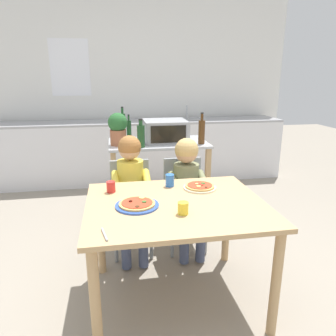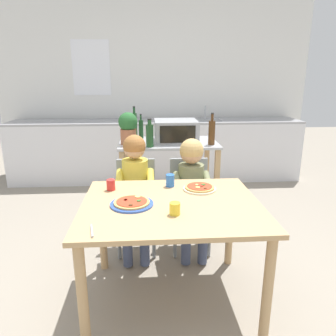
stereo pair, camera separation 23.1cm
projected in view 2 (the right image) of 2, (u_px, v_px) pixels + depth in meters
name	position (u px, v px, depth m)	size (l,w,h in m)	color
ground_plane	(162.00, 221.00, 3.47)	(12.53, 12.53, 0.00)	gray
back_wall_tiled	(155.00, 88.00, 4.95)	(4.76, 0.13, 2.70)	white
kitchen_counter	(157.00, 150.00, 4.81)	(4.29, 0.60, 1.10)	silver
kitchen_island_cart	(168.00, 168.00, 3.40)	(1.02, 0.63, 0.87)	#B7BABF
toaster_oven	(176.00, 131.00, 3.31)	(0.44, 0.41, 0.22)	#999BA0
bottle_tall_green_wine	(150.00, 135.00, 3.06)	(0.07, 0.07, 0.27)	#1E4723
bottle_dark_olive_oil	(212.00, 132.00, 3.15)	(0.07, 0.07, 0.32)	#4C2D14
bottle_squat_spirits	(135.00, 126.00, 3.39)	(0.06, 0.06, 0.36)	#1E4723
bottle_slim_sauce	(141.00, 129.00, 3.49)	(0.05, 0.05, 0.27)	#1E4723
potted_herb_plant	(128.00, 127.00, 3.17)	(0.19, 0.19, 0.32)	#9E5B3D
dining_table	(171.00, 217.00, 2.10)	(1.16, 0.96, 0.74)	tan
dining_chair_left	(136.00, 199.00, 2.84)	(0.36, 0.36, 0.81)	gray
dining_chair_right	(190.00, 197.00, 2.86)	(0.36, 0.36, 0.81)	gray
child_in_yellow_shirt	(135.00, 182.00, 2.67)	(0.32, 0.42, 1.05)	#424C6B
child_in_olive_shirt	(192.00, 182.00, 2.69)	(0.32, 0.42, 1.01)	#424C6B
pizza_plate_blue_rimmed	(132.00, 203.00, 2.03)	(0.28, 0.28, 0.03)	#3356B7
pizza_plate_cream	(200.00, 188.00, 2.31)	(0.24, 0.24, 0.03)	beige
drinking_cup_yellow	(175.00, 209.00, 1.89)	(0.07, 0.07, 0.08)	yellow
drinking_cup_red	(111.00, 185.00, 2.29)	(0.06, 0.06, 0.08)	red
drinking_cup_blue	(170.00, 180.00, 2.36)	(0.06, 0.06, 0.09)	blue
serving_spoon	(92.00, 231.00, 1.68)	(0.01, 0.01, 0.14)	#B7BABF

